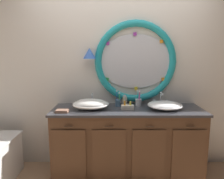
{
  "coord_description": "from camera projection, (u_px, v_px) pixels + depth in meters",
  "views": [
    {
      "loc": [
        -0.1,
        -2.43,
        1.59
      ],
      "look_at": [
        -0.1,
        0.25,
        1.13
      ],
      "focal_mm": 34.86,
      "sensor_mm": 36.0,
      "label": 1
    }
  ],
  "objects": [
    {
      "name": "sink_basin_left",
      "position": [
        91.0,
        104.0,
        2.73
      ],
      "size": [
        0.46,
        0.46,
        0.13
      ],
      "color": "white",
      "rests_on": "vanity_counter"
    },
    {
      "name": "soap_dispenser",
      "position": [
        125.0,
        101.0,
        2.95
      ],
      "size": [
        0.06,
        0.07,
        0.14
      ],
      "color": "#EFE5C6",
      "rests_on": "vanity_counter"
    },
    {
      "name": "toothbrush_holder_right",
      "position": [
        139.0,
        102.0,
        2.9
      ],
      "size": [
        0.09,
        0.09,
        0.22
      ],
      "color": "silver",
      "rests_on": "vanity_counter"
    },
    {
      "name": "vanity_counter",
      "position": [
        127.0,
        141.0,
        2.84
      ],
      "size": [
        1.91,
        0.62,
        0.88
      ],
      "color": "brown",
      "rests_on": "ground_plane"
    },
    {
      "name": "faucet_set_left",
      "position": [
        92.0,
        100.0,
        2.96
      ],
      "size": [
        0.2,
        0.14,
        0.16
      ],
      "color": "silver",
      "rests_on": "vanity_counter"
    },
    {
      "name": "sink_basin_right",
      "position": [
        165.0,
        105.0,
        2.73
      ],
      "size": [
        0.43,
        0.43,
        0.1
      ],
      "color": "white",
      "rests_on": "vanity_counter"
    },
    {
      "name": "back_wall_assembly",
      "position": [
        121.0,
        72.0,
        3.01
      ],
      "size": [
        6.4,
        0.26,
        2.6
      ],
      "color": "silver",
      "rests_on": "ground_plane"
    },
    {
      "name": "faucet_set_right",
      "position": [
        161.0,
        100.0,
        2.96
      ],
      "size": [
        0.23,
        0.14,
        0.18
      ],
      "color": "silver",
      "rests_on": "vanity_counter"
    },
    {
      "name": "toiletry_basket",
      "position": [
        128.0,
        107.0,
        2.73
      ],
      "size": [
        0.16,
        0.08,
        0.11
      ],
      "color": "beige",
      "rests_on": "vanity_counter"
    },
    {
      "name": "folded_hand_towel",
      "position": [
        62.0,
        111.0,
        2.6
      ],
      "size": [
        0.15,
        0.12,
        0.03
      ],
      "color": "#936B56",
      "rests_on": "vanity_counter"
    },
    {
      "name": "toothbrush_holder_left",
      "position": [
        118.0,
        102.0,
        2.89
      ],
      "size": [
        0.08,
        0.08,
        0.22
      ],
      "color": "slate",
      "rests_on": "vanity_counter"
    }
  ]
}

